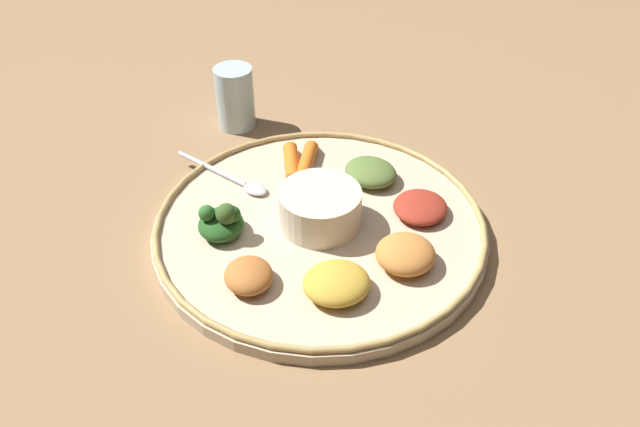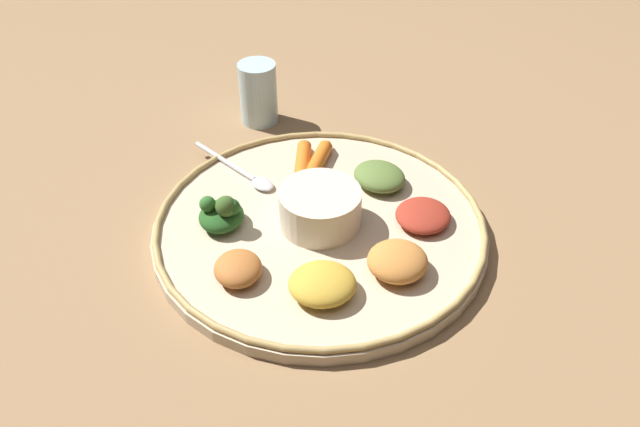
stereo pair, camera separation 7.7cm
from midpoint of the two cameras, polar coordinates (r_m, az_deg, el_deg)
ground_plane at (r=0.79m, az=2.79°, el=-1.83°), size 2.40×2.40×0.00m
platter at (r=0.78m, az=2.81°, el=-1.40°), size 0.41×0.41×0.02m
platter_rim at (r=0.78m, az=2.83°, el=-0.80°), size 0.40×0.40×0.01m
center_bowl at (r=0.76m, az=2.89°, el=0.50°), size 0.10×0.10×0.05m
spoon at (r=0.85m, az=-4.21°, el=3.51°), size 0.12×0.12×0.01m
greens_pile at (r=0.76m, az=-5.95°, el=-0.02°), size 0.06×0.07×0.05m
carrot_near_spoon at (r=0.87m, az=2.55°, el=4.87°), size 0.05×0.09×0.02m
carrot_outer at (r=0.87m, az=1.00°, el=4.87°), size 0.02×0.09×0.02m
mound_squash at (r=0.71m, az=10.04°, el=-4.37°), size 0.09×0.09×0.03m
mound_collards at (r=0.84m, az=7.97°, el=3.23°), size 0.09×0.09×0.03m
mound_chickpea at (r=0.70m, az=-4.27°, el=-5.07°), size 0.06×0.06×0.03m
mound_lentil_yellow at (r=0.68m, az=3.36°, el=-6.46°), size 0.08×0.07×0.03m
mound_beet at (r=0.79m, az=12.00°, el=-0.32°), size 0.09×0.09×0.02m
drinking_glass at (r=0.98m, az=-3.29°, el=10.36°), size 0.06×0.06×0.09m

